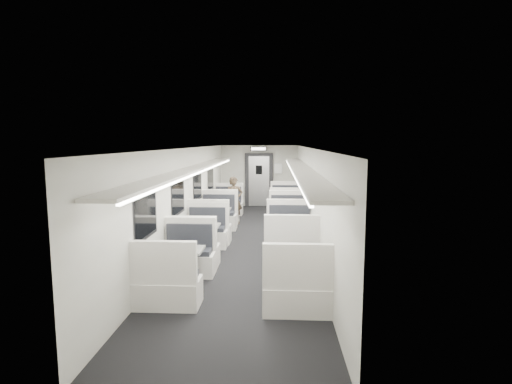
# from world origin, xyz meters

# --- Properties ---
(room) EXTENTS (3.24, 12.24, 2.64)m
(room) POSITION_xyz_m (0.00, 0.00, 1.20)
(room) COLOR black
(room) RESTS_ON ground
(booth_left_a) EXTENTS (1.01, 2.04, 1.09)m
(booth_left_a) POSITION_xyz_m (-1.00, 3.36, 0.37)
(booth_left_a) COLOR silver
(booth_left_a) RESTS_ON room
(booth_left_b) EXTENTS (1.05, 2.13, 1.14)m
(booth_left_b) POSITION_xyz_m (-1.00, 0.96, 0.38)
(booth_left_b) COLOR silver
(booth_left_b) RESTS_ON room
(booth_left_c) EXTENTS (0.99, 2.02, 1.08)m
(booth_left_c) POSITION_xyz_m (-1.00, -0.97, 0.36)
(booth_left_c) COLOR silver
(booth_left_c) RESTS_ON room
(booth_left_d) EXTENTS (1.00, 2.04, 1.09)m
(booth_left_d) POSITION_xyz_m (-1.00, -3.00, 0.36)
(booth_left_d) COLOR silver
(booth_left_d) RESTS_ON room
(booth_right_a) EXTENTS (1.04, 2.12, 1.13)m
(booth_right_a) POSITION_xyz_m (1.00, 3.60, 0.38)
(booth_right_a) COLOR silver
(booth_right_a) RESTS_ON room
(booth_right_b) EXTENTS (1.05, 2.14, 1.14)m
(booth_right_b) POSITION_xyz_m (1.00, 0.89, 0.38)
(booth_right_b) COLOR silver
(booth_right_b) RESTS_ON room
(booth_right_c) EXTENTS (1.09, 2.22, 1.19)m
(booth_right_c) POSITION_xyz_m (1.00, -1.20, 0.40)
(booth_right_c) COLOR silver
(booth_right_c) RESTS_ON room
(booth_right_d) EXTENTS (1.02, 2.08, 1.11)m
(booth_right_d) POSITION_xyz_m (1.00, -3.11, 0.37)
(booth_right_d) COLOR silver
(booth_right_d) RESTS_ON room
(passenger) EXTENTS (0.61, 0.47, 1.47)m
(passenger) POSITION_xyz_m (-0.63, 2.57, 0.74)
(passenger) COLOR black
(passenger) RESTS_ON room
(window_a) EXTENTS (0.02, 1.18, 0.84)m
(window_a) POSITION_xyz_m (-1.49, 3.40, 1.35)
(window_a) COLOR black
(window_a) RESTS_ON room
(window_b) EXTENTS (0.02, 1.18, 0.84)m
(window_b) POSITION_xyz_m (-1.49, 1.20, 1.35)
(window_b) COLOR black
(window_b) RESTS_ON room
(window_c) EXTENTS (0.02, 1.18, 0.84)m
(window_c) POSITION_xyz_m (-1.49, -1.00, 1.35)
(window_c) COLOR black
(window_c) RESTS_ON room
(window_d) EXTENTS (0.02, 1.18, 0.84)m
(window_d) POSITION_xyz_m (-1.49, -3.20, 1.35)
(window_d) COLOR black
(window_d) RESTS_ON room
(luggage_rack_left) EXTENTS (0.46, 10.40, 0.09)m
(luggage_rack_left) POSITION_xyz_m (-1.24, -0.30, 1.92)
(luggage_rack_left) COLOR silver
(luggage_rack_left) RESTS_ON room
(luggage_rack_right) EXTENTS (0.46, 10.40, 0.09)m
(luggage_rack_right) POSITION_xyz_m (1.24, -0.30, 1.92)
(luggage_rack_right) COLOR silver
(luggage_rack_right) RESTS_ON room
(vestibule_door) EXTENTS (1.10, 0.13, 2.10)m
(vestibule_door) POSITION_xyz_m (0.00, 5.93, 1.04)
(vestibule_door) COLOR black
(vestibule_door) RESTS_ON room
(exit_sign) EXTENTS (0.62, 0.12, 0.16)m
(exit_sign) POSITION_xyz_m (0.00, 5.44, 2.28)
(exit_sign) COLOR black
(exit_sign) RESTS_ON room
(wall_notice) EXTENTS (0.32, 0.02, 0.40)m
(wall_notice) POSITION_xyz_m (0.75, 5.92, 1.50)
(wall_notice) COLOR white
(wall_notice) RESTS_ON room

